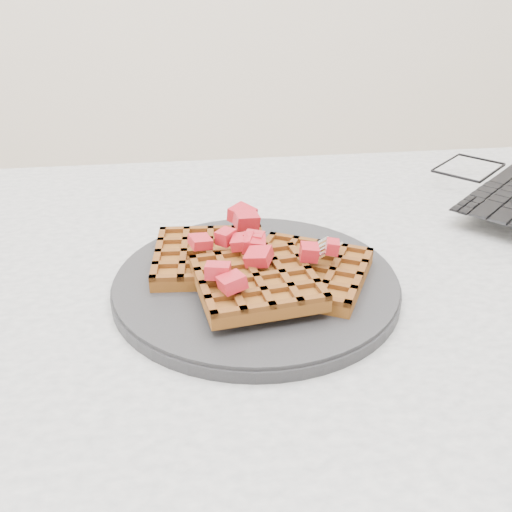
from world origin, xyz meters
name	(u,v)px	position (x,y,z in m)	size (l,w,h in m)	color
table	(325,356)	(0.00, 0.00, 0.64)	(1.20, 0.80, 0.75)	beige
plate	(256,283)	(-0.09, -0.02, 0.76)	(0.29, 0.29, 0.02)	#232326
waffles	(257,269)	(-0.09, -0.03, 0.78)	(0.24, 0.20, 0.03)	brown
strawberry_pile	(256,244)	(-0.09, -0.02, 0.80)	(0.15, 0.15, 0.02)	#970311
fork	(290,283)	(-0.06, -0.05, 0.77)	(0.02, 0.18, 0.02)	silver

